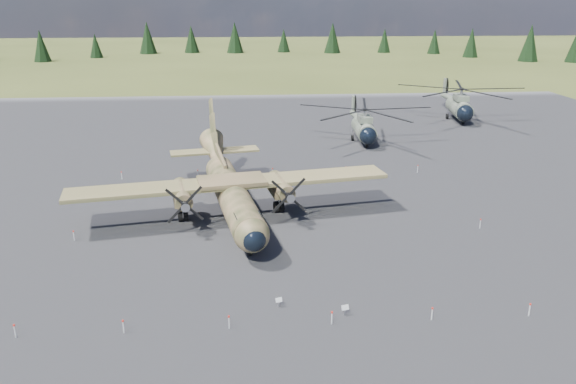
{
  "coord_description": "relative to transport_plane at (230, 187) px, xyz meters",
  "views": [
    {
      "loc": [
        -2.75,
        -41.86,
        18.11
      ],
      "look_at": [
        0.61,
        2.0,
        2.94
      ],
      "focal_mm": 35.0,
      "sensor_mm": 36.0,
      "label": 1
    }
  ],
  "objects": [
    {
      "name": "ground",
      "position": [
        4.25,
        -4.83,
        -2.6
      ],
      "size": [
        500.0,
        500.0,
        0.0
      ],
      "primitive_type": "plane",
      "color": "brown",
      "rests_on": "ground"
    },
    {
      "name": "helicopter_near",
      "position": [
        17.04,
        25.1,
        0.68
      ],
      "size": [
        19.02,
        21.85,
        4.62
      ],
      "rotation": [
        0.0,
        0.0,
        -0.05
      ],
      "color": "slate",
      "rests_on": "ground"
    },
    {
      "name": "treeline",
      "position": [
        -0.66,
        1.61,
        2.18
      ],
      "size": [
        339.16,
        330.7,
        10.97
      ],
      "color": "black",
      "rests_on": "ground"
    },
    {
      "name": "transport_plane",
      "position": [
        0.0,
        0.0,
        0.0
      ],
      "size": [
        27.46,
        24.71,
        9.05
      ],
      "rotation": [
        0.0,
        0.0,
        0.18
      ],
      "color": "#3A3F22",
      "rests_on": "ground"
    },
    {
      "name": "barrier_fence",
      "position": [
        3.78,
        -4.91,
        -2.09
      ],
      "size": [
        33.12,
        29.62,
        0.85
      ],
      "color": "silver",
      "rests_on": "ground"
    },
    {
      "name": "info_placard_right",
      "position": [
        7.19,
        -17.42,
        -2.13
      ],
      "size": [
        0.49,
        0.31,
        0.71
      ],
      "rotation": [
        0.0,
        0.0,
        0.27
      ],
      "color": "gray",
      "rests_on": "ground"
    },
    {
      "name": "apron",
      "position": [
        4.25,
        5.17,
        -2.6
      ],
      "size": [
        120.0,
        120.0,
        0.04
      ],
      "primitive_type": "cube",
      "color": "#525257",
      "rests_on": "ground"
    },
    {
      "name": "helicopter_mid",
      "position": [
        34.78,
        38.01,
        1.05
      ],
      "size": [
        22.82,
        25.01,
        5.14
      ],
      "rotation": [
        0.0,
        0.0,
        -0.14
      ],
      "color": "slate",
      "rests_on": "ground"
    },
    {
      "name": "info_placard_left",
      "position": [
        3.27,
        -16.13,
        -2.17
      ],
      "size": [
        0.44,
        0.28,
        0.64
      ],
      "rotation": [
        0.0,
        0.0,
        0.27
      ],
      "color": "gray",
      "rests_on": "ground"
    }
  ]
}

